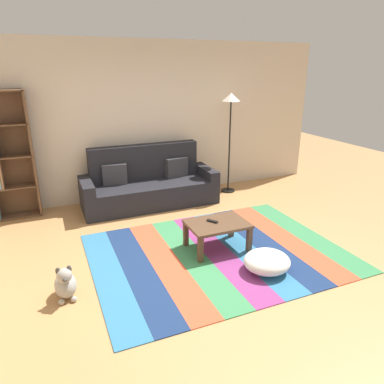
{
  "coord_description": "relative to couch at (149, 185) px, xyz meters",
  "views": [
    {
      "loc": [
        -1.74,
        -3.6,
        2.26
      ],
      "look_at": [
        0.04,
        0.59,
        0.65
      ],
      "focal_mm": 33.32,
      "sensor_mm": 36.0,
      "label": 1
    }
  ],
  "objects": [
    {
      "name": "ground_plane",
      "position": [
        0.15,
        -2.02,
        -0.34
      ],
      "size": [
        14.0,
        14.0,
        0.0
      ],
      "primitive_type": "plane",
      "color": "#B27F4C"
    },
    {
      "name": "back_wall",
      "position": [
        0.15,
        0.53,
        1.01
      ],
      "size": [
        6.8,
        0.1,
        2.7
      ],
      "primitive_type": "cube",
      "color": "beige",
      "rests_on": "ground_plane"
    },
    {
      "name": "rug",
      "position": [
        0.3,
        -2.03,
        -0.33
      ],
      "size": [
        3.12,
        2.36,
        0.01
      ],
      "color": "teal",
      "rests_on": "ground_plane"
    },
    {
      "name": "couch",
      "position": [
        0.0,
        0.0,
        0.0
      ],
      "size": [
        2.26,
        0.8,
        1.0
      ],
      "color": "black",
      "rests_on": "ground_plane"
    },
    {
      "name": "coffee_table",
      "position": [
        0.34,
        -1.92,
        -0.02
      ],
      "size": [
        0.76,
        0.55,
        0.36
      ],
      "color": "#513826",
      "rests_on": "rug"
    },
    {
      "name": "pouf",
      "position": [
        0.63,
        -2.64,
        -0.21
      ],
      "size": [
        0.55,
        0.52,
        0.24
      ],
      "primitive_type": "ellipsoid",
      "color": "white",
      "rests_on": "rug"
    },
    {
      "name": "dog",
      "position": [
        -1.56,
        -2.24,
        -0.18
      ],
      "size": [
        0.22,
        0.35,
        0.4
      ],
      "color": "#9E998E",
      "rests_on": "ground_plane"
    },
    {
      "name": "standing_lamp",
      "position": [
        1.58,
        0.05,
        1.18
      ],
      "size": [
        0.32,
        0.32,
        1.82
      ],
      "color": "black",
      "rests_on": "ground_plane"
    },
    {
      "name": "tv_remote",
      "position": [
        0.29,
        -1.87,
        0.05
      ],
      "size": [
        0.12,
        0.15,
        0.02
      ],
      "primitive_type": "cube",
      "rotation": [
        0.0,
        0.0,
        0.58
      ],
      "color": "black",
      "rests_on": "coffee_table"
    }
  ]
}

